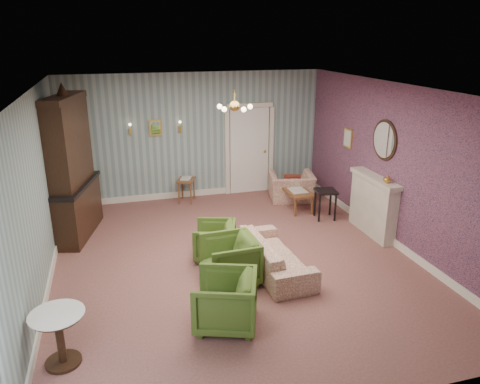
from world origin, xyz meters
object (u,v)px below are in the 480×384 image
object	(u,v)px
coffee_table	(297,200)
side_table_black	(325,204)
pedestal_table	(60,339)
olive_chair_a	(225,298)
fireplace	(373,205)
dresser	(70,164)
wingback_chair	(292,182)
olive_chair_c	(215,239)
sofa_chintz	(274,249)
olive_chair_b	(230,258)

from	to	relation	value
coffee_table	side_table_black	world-z (taller)	side_table_black
pedestal_table	olive_chair_a	bearing A→B (deg)	5.82
fireplace	side_table_black	distance (m)	1.11
side_table_black	coffee_table	bearing A→B (deg)	118.03
dresser	fireplace	size ratio (longest dim) A/B	2.03
coffee_table	side_table_black	xyz separation A→B (m)	(0.35, -0.66, 0.09)
olive_chair_a	coffee_table	size ratio (longest dim) A/B	0.94
side_table_black	wingback_chair	bearing A→B (deg)	101.39
olive_chair_c	sofa_chintz	size ratio (longest dim) A/B	0.37
olive_chair_a	pedestal_table	world-z (taller)	olive_chair_a
sofa_chintz	fireplace	distance (m)	2.49
side_table_black	pedestal_table	world-z (taller)	pedestal_table
sofa_chintz	pedestal_table	size ratio (longest dim) A/B	2.74
olive_chair_c	coffee_table	xyz separation A→B (m)	(2.27, 1.77, -0.13)
dresser	pedestal_table	bearing A→B (deg)	-75.54
wingback_chair	fireplace	bearing A→B (deg)	121.92
coffee_table	pedestal_table	size ratio (longest dim) A/B	1.27
olive_chair_a	pedestal_table	distance (m)	2.05
coffee_table	pedestal_table	distance (m)	6.07
wingback_chair	pedestal_table	bearing A→B (deg)	55.72
olive_chair_c	dresser	world-z (taller)	dresser
wingback_chair	side_table_black	distance (m)	1.29
olive_chair_c	fireplace	distance (m)	3.18
olive_chair_a	dresser	distance (m)	4.31
sofa_chintz	coffee_table	xyz separation A→B (m)	(1.43, 2.46, -0.15)
sofa_chintz	fireplace	size ratio (longest dim) A/B	1.35
dresser	fireplace	xyz separation A→B (m)	(5.51, -1.51, -0.84)
olive_chair_b	wingback_chair	world-z (taller)	wingback_chair
wingback_chair	coffee_table	world-z (taller)	wingback_chair
fireplace	olive_chair_a	bearing A→B (deg)	-148.27
olive_chair_c	olive_chair_a	bearing A→B (deg)	9.43
olive_chair_c	olive_chair_b	bearing A→B (deg)	21.53
wingback_chair	pedestal_table	world-z (taller)	wingback_chair
coffee_table	side_table_black	size ratio (longest dim) A/B	1.39
olive_chair_a	olive_chair_b	world-z (taller)	olive_chair_a
olive_chair_c	pedestal_table	size ratio (longest dim) A/B	1.03
olive_chair_b	side_table_black	world-z (taller)	olive_chair_b
sofa_chintz	side_table_black	size ratio (longest dim) A/B	2.99
wingback_chair	side_table_black	world-z (taller)	wingback_chair
fireplace	dresser	bearing A→B (deg)	164.65
fireplace	coffee_table	world-z (taller)	fireplace
dresser	sofa_chintz	bearing A→B (deg)	-22.39
coffee_table	pedestal_table	world-z (taller)	pedestal_table
olive_chair_b	wingback_chair	size ratio (longest dim) A/B	0.82
fireplace	pedestal_table	world-z (taller)	fireplace
olive_chair_a	sofa_chintz	distance (m)	1.72
sofa_chintz	side_table_black	distance (m)	2.53
fireplace	pedestal_table	xyz separation A→B (m)	(-5.51, -2.36, -0.23)
olive_chair_a	wingback_chair	distance (m)	5.09
dresser	side_table_black	xyz separation A→B (m)	(4.96, -0.59, -1.10)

